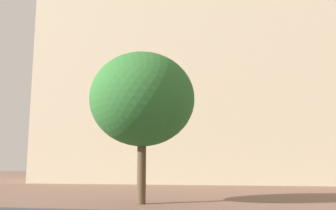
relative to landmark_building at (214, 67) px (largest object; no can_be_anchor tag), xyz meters
name	(u,v)px	position (x,y,z in m)	size (l,w,h in m)	color
landmark_building	(214,67)	(0.00, 0.00, 0.00)	(30.06, 12.43, 38.04)	beige
tree_curb_far	(142,99)	(-2.43, -19.01, -6.35)	(4.43, 4.43, 6.32)	brown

